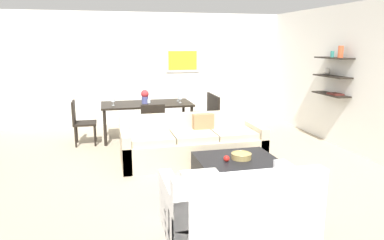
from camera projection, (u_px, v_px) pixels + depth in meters
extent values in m
plane|color=tan|center=(198.00, 167.00, 5.88)|extent=(18.00, 18.00, 0.00)
cube|color=silver|center=(175.00, 69.00, 9.02)|extent=(8.40, 0.06, 2.70)
cube|color=white|center=(183.00, 60.00, 8.98)|extent=(0.85, 0.02, 0.58)
cube|color=gold|center=(183.00, 60.00, 8.96)|extent=(0.72, 0.01, 0.46)
cube|color=silver|center=(345.00, 77.00, 6.86)|extent=(0.06, 8.20, 2.70)
cube|color=black|center=(334.00, 58.00, 6.89)|extent=(0.28, 0.90, 0.02)
cube|color=black|center=(332.00, 76.00, 6.97)|extent=(0.28, 0.90, 0.02)
cube|color=black|center=(331.00, 94.00, 7.04)|extent=(0.28, 0.90, 0.02)
cylinder|color=#D85933|center=(341.00, 52.00, 6.68)|extent=(0.10, 0.10, 0.22)
sphere|color=silver|center=(327.00, 71.00, 7.12)|extent=(0.14, 0.14, 0.14)
cylinder|color=teal|center=(332.00, 54.00, 6.92)|extent=(0.07, 0.07, 0.12)
cube|color=#4C1E19|center=(335.00, 94.00, 6.89)|extent=(0.20, 0.28, 0.03)
cube|color=beige|center=(193.00, 150.00, 6.11)|extent=(2.38, 0.90, 0.42)
cube|color=beige|center=(188.00, 123.00, 6.38)|extent=(2.38, 0.16, 0.36)
cube|color=beige|center=(126.00, 149.00, 5.84)|extent=(0.14, 0.90, 0.60)
cube|color=beige|center=(254.00, 141.00, 6.35)|extent=(0.14, 0.90, 0.60)
cube|color=beige|center=(151.00, 138.00, 5.86)|extent=(0.68, 0.70, 0.10)
cube|color=beige|center=(193.00, 136.00, 6.02)|extent=(0.68, 0.70, 0.10)
cube|color=beige|center=(233.00, 133.00, 6.18)|extent=(0.68, 0.70, 0.10)
cube|color=#99724C|center=(203.00, 124.00, 6.27)|extent=(0.37, 0.14, 0.36)
cube|color=white|center=(237.00, 212.00, 3.88)|extent=(1.54, 0.90, 0.42)
cube|color=white|center=(251.00, 191.00, 3.45)|extent=(1.54, 0.16, 0.36)
cube|color=white|center=(296.00, 197.00, 4.02)|extent=(0.14, 0.90, 0.60)
cube|color=white|center=(172.00, 211.00, 3.70)|extent=(0.14, 0.90, 0.60)
cube|color=white|center=(263.00, 185.00, 3.94)|extent=(0.61, 0.70, 0.10)
cube|color=white|center=(207.00, 190.00, 3.79)|extent=(0.61, 0.70, 0.10)
cube|color=white|center=(199.00, 188.00, 3.51)|extent=(0.36, 0.12, 0.36)
cube|color=black|center=(237.00, 171.00, 5.15)|extent=(1.12, 0.96, 0.38)
cylinder|color=#99844C|center=(241.00, 156.00, 5.10)|extent=(0.29, 0.29, 0.07)
torus|color=#99844C|center=(241.00, 154.00, 5.09)|extent=(0.29, 0.29, 0.02)
sphere|color=red|center=(227.00, 159.00, 4.98)|extent=(0.09, 0.09, 0.09)
cube|color=black|center=(147.00, 104.00, 7.54)|extent=(1.86, 0.93, 0.04)
cylinder|color=black|center=(105.00, 128.00, 7.03)|extent=(0.06, 0.06, 0.71)
cylinder|color=black|center=(192.00, 124.00, 7.43)|extent=(0.06, 0.06, 0.71)
cylinder|color=black|center=(105.00, 120.00, 7.81)|extent=(0.06, 0.06, 0.71)
cylinder|color=black|center=(183.00, 116.00, 8.20)|extent=(0.06, 0.06, 0.71)
cube|color=black|center=(152.00, 126.00, 6.86)|extent=(0.44, 0.44, 0.04)
cube|color=black|center=(153.00, 116.00, 6.62)|extent=(0.44, 0.04, 0.43)
cylinder|color=black|center=(160.00, 135.00, 7.12)|extent=(0.04, 0.04, 0.41)
cylinder|color=black|center=(142.00, 136.00, 7.03)|extent=(0.04, 0.04, 0.41)
cylinder|color=black|center=(163.00, 140.00, 6.77)|extent=(0.04, 0.04, 0.41)
cylinder|color=black|center=(144.00, 141.00, 6.69)|extent=(0.04, 0.04, 0.41)
cube|color=black|center=(207.00, 117.00, 7.69)|extent=(0.44, 0.44, 0.04)
cube|color=black|center=(216.00, 106.00, 7.69)|extent=(0.04, 0.44, 0.43)
cylinder|color=black|center=(197.00, 126.00, 7.87)|extent=(0.04, 0.04, 0.41)
cylinder|color=black|center=(201.00, 130.00, 7.53)|extent=(0.04, 0.04, 0.41)
cylinder|color=black|center=(212.00, 125.00, 7.95)|extent=(0.04, 0.04, 0.41)
cylinder|color=black|center=(217.00, 129.00, 7.61)|extent=(0.04, 0.04, 0.41)
cube|color=black|center=(85.00, 123.00, 7.12)|extent=(0.44, 0.44, 0.04)
cube|color=black|center=(74.00, 112.00, 7.02)|extent=(0.04, 0.44, 0.43)
cylinder|color=black|center=(95.00, 136.00, 7.04)|extent=(0.04, 0.04, 0.41)
cylinder|color=black|center=(95.00, 132.00, 7.38)|extent=(0.04, 0.04, 0.41)
cylinder|color=black|center=(76.00, 137.00, 6.95)|extent=(0.04, 0.04, 0.41)
cylinder|color=black|center=(77.00, 133.00, 7.29)|extent=(0.04, 0.04, 0.41)
cube|color=black|center=(202.00, 114.00, 8.09)|extent=(0.44, 0.44, 0.04)
cube|color=black|center=(211.00, 103.00, 8.09)|extent=(0.04, 0.44, 0.43)
cylinder|color=black|center=(192.00, 122.00, 8.27)|extent=(0.04, 0.04, 0.41)
cylinder|color=black|center=(196.00, 125.00, 7.92)|extent=(0.04, 0.04, 0.41)
cylinder|color=black|center=(207.00, 121.00, 8.35)|extent=(0.04, 0.04, 0.41)
cylinder|color=black|center=(212.00, 125.00, 8.01)|extent=(0.04, 0.04, 0.41)
cylinder|color=silver|center=(149.00, 106.00, 7.15)|extent=(0.06, 0.06, 0.01)
cylinder|color=silver|center=(149.00, 104.00, 7.14)|extent=(0.01, 0.01, 0.06)
cylinder|color=silver|center=(149.00, 101.00, 7.13)|extent=(0.06, 0.06, 0.07)
cylinder|color=silver|center=(178.00, 101.00, 7.80)|extent=(0.06, 0.06, 0.01)
cylinder|color=silver|center=(178.00, 99.00, 7.79)|extent=(0.01, 0.01, 0.07)
cylinder|color=silver|center=(178.00, 95.00, 7.78)|extent=(0.07, 0.07, 0.10)
cylinder|color=silver|center=(113.00, 105.00, 7.27)|extent=(0.06, 0.06, 0.01)
cylinder|color=silver|center=(113.00, 103.00, 7.26)|extent=(0.01, 0.01, 0.07)
cylinder|color=silver|center=(113.00, 100.00, 7.24)|extent=(0.07, 0.07, 0.09)
cylinder|color=silver|center=(180.00, 103.00, 7.58)|extent=(0.06, 0.06, 0.01)
cylinder|color=silver|center=(180.00, 101.00, 7.58)|extent=(0.01, 0.01, 0.07)
cylinder|color=silver|center=(180.00, 97.00, 7.56)|extent=(0.08, 0.08, 0.08)
cylinder|color=#4C518C|center=(145.00, 100.00, 7.48)|extent=(0.14, 0.14, 0.14)
sphere|color=red|center=(145.00, 94.00, 7.45)|extent=(0.16, 0.16, 0.16)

